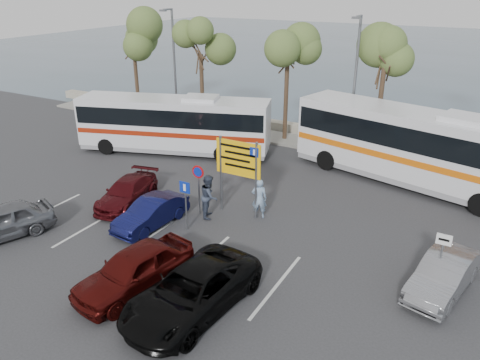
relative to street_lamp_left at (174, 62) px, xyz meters
The scene contains 25 objects.
ground 17.43m from the street_lamp_left, 53.51° to the right, with size 120.00×120.00×0.00m, color #2F2F31.
kerb_strip 10.99m from the street_lamp_left, ahead, with size 44.00×2.40×0.15m, color gray.
seawall 11.16m from the street_lamp_left, 13.93° to the left, with size 48.00×0.80×0.60m, color gray.
sea 47.77m from the street_lamp_left, 77.86° to the left, with size 140.00×140.00×0.00m, color #384E5A.
tree_far_left 4.38m from the street_lamp_left, behind, with size 3.20×3.20×7.60m.
tree_left 2.49m from the street_lamp_left, 13.51° to the left, with size 3.20×3.20×7.20m.
tree_mid 8.76m from the street_lamp_left, ahead, with size 3.20×3.20×8.00m.
tree_right 14.59m from the street_lamp_left, ahead, with size 3.20×3.20×7.40m.
street_lamp_left is the anchor object (origin of this frame).
street_lamp_right 13.00m from the street_lamp_left, ahead, with size 0.45×1.15×8.01m.
direction_sign 15.24m from the street_lamp_left, 43.17° to the right, with size 2.20×0.12×3.60m.
sign_no_stop 14.88m from the street_lamp_left, 49.83° to the right, with size 0.60×0.08×2.35m.
sign_parking 16.37m from the street_lamp_left, 52.40° to the right, with size 0.50×0.07×2.25m.
sign_taxi 23.38m from the street_lamp_left, 31.27° to the right, with size 0.50×0.07×2.20m.
lane_markings 17.62m from the street_lamp_left, 58.61° to the right, with size 12.02×4.20×0.01m, color silver, non-canonical shape.
coach_bus_left 6.74m from the street_lamp_left, 54.81° to the right, with size 11.79×5.99×3.62m.
coach_bus_right 17.96m from the street_lamp_left, ahead, with size 13.47×5.89×4.11m.
car_silver_a 17.79m from the street_lamp_left, 78.54° to the right, with size 1.70×4.23×1.44m, color slate.
car_blue 16.05m from the street_lamp_left, 57.95° to the right, with size 1.30×3.74×1.23m, color #0D103E.
car_maroon 13.95m from the street_lamp_left, 64.05° to the right, with size 1.68×4.13×1.20m, color #460B10.
car_red 20.44m from the street_lamp_left, 57.96° to the right, with size 1.82×4.51×1.54m, color #450C09.
suv_black 21.79m from the street_lamp_left, 52.52° to the right, with size 2.41×5.22×1.45m, color black.
car_silver_b 23.66m from the street_lamp_left, 31.00° to the right, with size 1.40×4.00×1.32m, color gray.
pedestrian_near 16.17m from the street_lamp_left, 40.35° to the right, with size 0.68×0.45×1.88m, color #839FBE.
pedestrian_far 15.44m from the street_lamp_left, 48.24° to the right, with size 0.98×0.76×2.02m, color #374053.
Camera 1 is at (10.41, -13.59, 9.95)m, focal length 35.00 mm.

